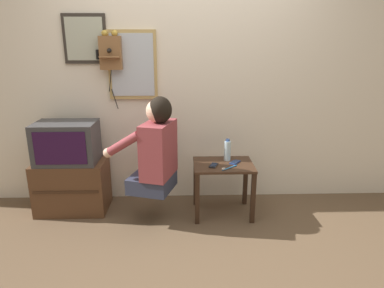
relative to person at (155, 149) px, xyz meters
name	(u,v)px	position (x,y,z in m)	size (l,w,h in m)	color
ground_plane	(188,252)	(0.28, -0.52, -0.70)	(14.00, 14.00, 0.00)	brown
wall_back	(185,76)	(0.28, 0.55, 0.58)	(6.80, 0.05, 2.55)	silver
side_table	(223,174)	(0.62, 0.12, -0.29)	(0.56, 0.44, 0.51)	#382316
person	(155,149)	(0.00, 0.00, 0.00)	(0.64, 0.55, 0.85)	#2D3347
tv_stand	(73,186)	(-0.84, 0.25, -0.45)	(0.66, 0.42, 0.50)	#51331E
television	(67,143)	(-0.84, 0.23, 0.00)	(0.56, 0.38, 0.38)	#38383A
wall_phone_antique	(111,52)	(-0.42, 0.46, 0.81)	(0.24, 0.19, 0.73)	brown
framed_picture	(85,39)	(-0.66, 0.51, 0.93)	(0.40, 0.03, 0.45)	#2D2823
wall_mirror	(133,65)	(-0.23, 0.50, 0.69)	(0.46, 0.03, 0.65)	tan
cell_phone_held	(214,165)	(0.52, 0.07, -0.18)	(0.10, 0.14, 0.01)	black
cell_phone_spare	(235,162)	(0.73, 0.14, -0.18)	(0.12, 0.14, 0.01)	navy
water_bottle	(227,150)	(0.67, 0.22, -0.09)	(0.06, 0.06, 0.21)	silver
toothbrush	(229,168)	(0.65, -0.01, -0.18)	(0.15, 0.13, 0.02)	#338CD8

